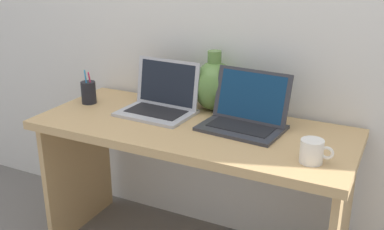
{
  "coord_description": "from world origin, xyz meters",
  "views": [
    {
      "loc": [
        0.86,
        -1.74,
        1.49
      ],
      "look_at": [
        0.0,
        0.0,
        0.78
      ],
      "focal_mm": 42.54,
      "sensor_mm": 36.0,
      "label": 1
    }
  ],
  "objects_px": {
    "laptop_left": "(161,99)",
    "coffee_mug": "(312,151)",
    "green_vase": "(214,85)",
    "laptop_right": "(246,113)",
    "pen_cup": "(89,92)"
  },
  "relations": [
    {
      "from": "coffee_mug",
      "to": "pen_cup",
      "type": "height_order",
      "value": "pen_cup"
    },
    {
      "from": "laptop_left",
      "to": "green_vase",
      "type": "xyz_separation_m",
      "value": [
        0.22,
        0.15,
        0.06
      ]
    },
    {
      "from": "coffee_mug",
      "to": "laptop_right",
      "type": "bearing_deg",
      "value": 145.68
    },
    {
      "from": "laptop_left",
      "to": "coffee_mug",
      "type": "xyz_separation_m",
      "value": [
        0.8,
        -0.25,
        -0.02
      ]
    },
    {
      "from": "laptop_left",
      "to": "laptop_right",
      "type": "relative_size",
      "value": 0.95
    },
    {
      "from": "pen_cup",
      "to": "green_vase",
      "type": "bearing_deg",
      "value": 17.72
    },
    {
      "from": "laptop_right",
      "to": "coffee_mug",
      "type": "distance_m",
      "value": 0.42
    },
    {
      "from": "coffee_mug",
      "to": "pen_cup",
      "type": "distance_m",
      "value": 1.22
    },
    {
      "from": "green_vase",
      "to": "laptop_left",
      "type": "bearing_deg",
      "value": -146.33
    },
    {
      "from": "coffee_mug",
      "to": "pen_cup",
      "type": "relative_size",
      "value": 0.7
    },
    {
      "from": "laptop_right",
      "to": "coffee_mug",
      "type": "xyz_separation_m",
      "value": [
        0.35,
        -0.24,
        -0.02
      ]
    },
    {
      "from": "coffee_mug",
      "to": "green_vase",
      "type": "bearing_deg",
      "value": 145.84
    },
    {
      "from": "green_vase",
      "to": "pen_cup",
      "type": "distance_m",
      "value": 0.66
    },
    {
      "from": "laptop_left",
      "to": "pen_cup",
      "type": "xyz_separation_m",
      "value": [
        -0.4,
        -0.05,
        -0.01
      ]
    },
    {
      "from": "coffee_mug",
      "to": "laptop_left",
      "type": "bearing_deg",
      "value": 162.87
    }
  ]
}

